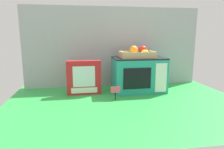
% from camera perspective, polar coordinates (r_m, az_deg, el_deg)
% --- Properties ---
extents(ground_plane, '(1.70, 1.70, 0.00)m').
position_cam_1_polar(ground_plane, '(1.66, 2.20, -5.33)').
color(ground_plane, green).
rests_on(ground_plane, ground).
extents(display_back_panel, '(1.61, 0.03, 0.72)m').
position_cam_1_polar(display_back_panel, '(1.87, 0.51, 7.75)').
color(display_back_panel, '#A0A3A8').
rests_on(display_back_panel, ground).
extents(toy_microwave, '(0.43, 0.27, 0.29)m').
position_cam_1_polar(toy_microwave, '(1.71, 7.56, 0.04)').
color(toy_microwave, teal).
rests_on(toy_microwave, ground).
extents(food_groups_crate, '(0.28, 0.20, 0.10)m').
position_cam_1_polar(food_groups_crate, '(1.70, 7.28, 5.90)').
color(food_groups_crate, tan).
rests_on(food_groups_crate, toy_microwave).
extents(cookie_set_box, '(0.27, 0.06, 0.27)m').
position_cam_1_polar(cookie_set_box, '(1.62, -7.96, -0.88)').
color(cookie_set_box, red).
rests_on(cookie_set_box, ground).
extents(price_sign, '(0.07, 0.01, 0.10)m').
position_cam_1_polar(price_sign, '(1.48, 0.97, -4.73)').
color(price_sign, black).
rests_on(price_sign, ground).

